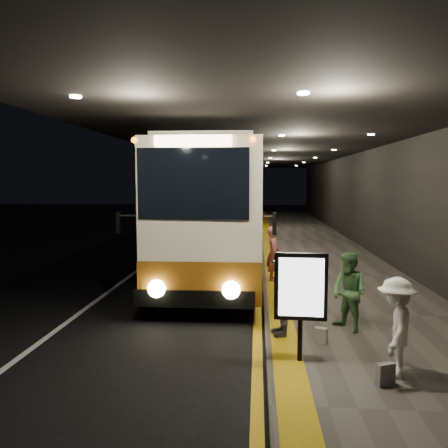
{
  "coord_description": "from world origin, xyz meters",
  "views": [
    {
      "loc": [
        2.34,
        -12.73,
        3.07
      ],
      "look_at": [
        1.25,
        1.24,
        1.7
      ],
      "focal_mm": 35.0,
      "sensor_mm": 36.0,
      "label": 1
    }
  ],
  "objects_px": {
    "passenger_waiting_white": "(396,327)",
    "bag_plain": "(321,335)",
    "coach_main": "(220,214)",
    "stanchion_post": "(275,284)",
    "coach_second": "(240,200)",
    "info_sign": "(301,289)",
    "passenger_boarding": "(273,254)",
    "passenger_waiting_grey": "(282,296)",
    "bag_polka": "(385,374)",
    "passenger_waiting_green": "(349,292)"
  },
  "relations": [
    {
      "from": "coach_main",
      "to": "passenger_waiting_white",
      "type": "distance_m",
      "value": 9.52
    },
    {
      "from": "passenger_waiting_green",
      "to": "bag_polka",
      "type": "height_order",
      "value": "passenger_waiting_green"
    },
    {
      "from": "passenger_waiting_white",
      "to": "bag_plain",
      "type": "bearing_deg",
      "value": -124.65
    },
    {
      "from": "passenger_boarding",
      "to": "bag_polka",
      "type": "height_order",
      "value": "passenger_boarding"
    },
    {
      "from": "coach_second",
      "to": "info_sign",
      "type": "distance_m",
      "value": 23.19
    },
    {
      "from": "coach_main",
      "to": "passenger_waiting_grey",
      "type": "distance_m",
      "value": 7.5
    },
    {
      "from": "passenger_waiting_green",
      "to": "passenger_waiting_grey",
      "type": "relative_size",
      "value": 1.02
    },
    {
      "from": "passenger_boarding",
      "to": "info_sign",
      "type": "relative_size",
      "value": 0.89
    },
    {
      "from": "coach_main",
      "to": "stanchion_post",
      "type": "distance_m",
      "value": 5.74
    },
    {
      "from": "passenger_waiting_white",
      "to": "bag_plain",
      "type": "height_order",
      "value": "passenger_waiting_white"
    },
    {
      "from": "passenger_waiting_green",
      "to": "stanchion_post",
      "type": "distance_m",
      "value": 2.06
    },
    {
      "from": "passenger_waiting_grey",
      "to": "info_sign",
      "type": "distance_m",
      "value": 1.3
    },
    {
      "from": "bag_polka",
      "to": "bag_plain",
      "type": "distance_m",
      "value": 1.75
    },
    {
      "from": "passenger_waiting_green",
      "to": "stanchion_post",
      "type": "xyz_separation_m",
      "value": [
        -1.37,
        1.52,
        -0.24
      ]
    },
    {
      "from": "coach_second",
      "to": "coach_main",
      "type": "bearing_deg",
      "value": -86.68
    },
    {
      "from": "info_sign",
      "to": "bag_plain",
      "type": "bearing_deg",
      "value": 64.38
    },
    {
      "from": "bag_polka",
      "to": "info_sign",
      "type": "height_order",
      "value": "info_sign"
    },
    {
      "from": "stanchion_post",
      "to": "info_sign",
      "type": "bearing_deg",
      "value": -84.78
    },
    {
      "from": "coach_main",
      "to": "passenger_waiting_green",
      "type": "height_order",
      "value": "coach_main"
    },
    {
      "from": "coach_second",
      "to": "passenger_waiting_grey",
      "type": "bearing_deg",
      "value": -81.82
    },
    {
      "from": "passenger_waiting_white",
      "to": "info_sign",
      "type": "xyz_separation_m",
      "value": [
        -1.37,
        0.42,
        0.45
      ]
    },
    {
      "from": "coach_second",
      "to": "passenger_waiting_green",
      "type": "xyz_separation_m",
      "value": [
        3.01,
        -21.55,
        -0.87
      ]
    },
    {
      "from": "passenger_waiting_green",
      "to": "passenger_waiting_grey",
      "type": "height_order",
      "value": "passenger_waiting_green"
    },
    {
      "from": "bag_polka",
      "to": "coach_second",
      "type": "bearing_deg",
      "value": 97.33
    },
    {
      "from": "info_sign",
      "to": "stanchion_post",
      "type": "relative_size",
      "value": 1.67
    },
    {
      "from": "passenger_boarding",
      "to": "passenger_waiting_grey",
      "type": "height_order",
      "value": "passenger_boarding"
    },
    {
      "from": "passenger_waiting_green",
      "to": "info_sign",
      "type": "height_order",
      "value": "info_sign"
    },
    {
      "from": "passenger_boarding",
      "to": "bag_plain",
      "type": "relative_size",
      "value": 5.81
    },
    {
      "from": "passenger_waiting_white",
      "to": "coach_main",
      "type": "bearing_deg",
      "value": -138.98
    },
    {
      "from": "coach_second",
      "to": "info_sign",
      "type": "height_order",
      "value": "coach_second"
    },
    {
      "from": "passenger_boarding",
      "to": "bag_plain",
      "type": "xyz_separation_m",
      "value": [
        0.7,
        -4.99,
        -0.66
      ]
    },
    {
      "from": "passenger_boarding",
      "to": "passenger_waiting_grey",
      "type": "xyz_separation_m",
      "value": [
        0.0,
        -4.64,
        -0.04
      ]
    },
    {
      "from": "bag_polka",
      "to": "info_sign",
      "type": "xyz_separation_m",
      "value": [
        -1.15,
        0.76,
        1.04
      ]
    },
    {
      "from": "passenger_waiting_white",
      "to": "bag_polka",
      "type": "relative_size",
      "value": 4.63
    },
    {
      "from": "coach_main",
      "to": "stanchion_post",
      "type": "bearing_deg",
      "value": -72.76
    },
    {
      "from": "coach_main",
      "to": "info_sign",
      "type": "bearing_deg",
      "value": -77.4
    },
    {
      "from": "passenger_boarding",
      "to": "passenger_waiting_green",
      "type": "relative_size",
      "value": 1.03
    },
    {
      "from": "passenger_boarding",
      "to": "info_sign",
      "type": "xyz_separation_m",
      "value": [
        0.24,
        -5.85,
        0.4
      ]
    },
    {
      "from": "coach_second",
      "to": "bag_polka",
      "type": "bearing_deg",
      "value": -78.9
    },
    {
      "from": "coach_main",
      "to": "coach_second",
      "type": "distance_m",
      "value": 14.7
    },
    {
      "from": "info_sign",
      "to": "stanchion_post",
      "type": "height_order",
      "value": "info_sign"
    },
    {
      "from": "coach_main",
      "to": "passenger_boarding",
      "type": "distance_m",
      "value": 3.28
    },
    {
      "from": "passenger_waiting_grey",
      "to": "info_sign",
      "type": "xyz_separation_m",
      "value": [
        0.24,
        -1.2,
        0.45
      ]
    },
    {
      "from": "passenger_waiting_green",
      "to": "bag_polka",
      "type": "xyz_separation_m",
      "value": [
        0.05,
        -2.32,
        -0.61
      ]
    },
    {
      "from": "coach_main",
      "to": "bag_plain",
      "type": "xyz_separation_m",
      "value": [
        2.5,
        -7.55,
        -1.65
      ]
    },
    {
      "from": "coach_main",
      "to": "coach_second",
      "type": "xyz_separation_m",
      "value": [
        0.11,
        14.7,
        -0.13
      ]
    },
    {
      "from": "info_sign",
      "to": "coach_main",
      "type": "bearing_deg",
      "value": 106.37
    },
    {
      "from": "passenger_boarding",
      "to": "stanchion_post",
      "type": "xyz_separation_m",
      "value": [
        -0.05,
        -2.76,
        -0.26
      ]
    },
    {
      "from": "coach_main",
      "to": "passenger_waiting_green",
      "type": "distance_m",
      "value": 7.59
    },
    {
      "from": "coach_main",
      "to": "passenger_waiting_green",
      "type": "xyz_separation_m",
      "value": [
        3.13,
        -6.85,
        -1.01
      ]
    }
  ]
}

